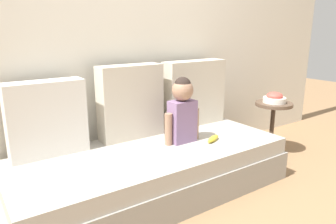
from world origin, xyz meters
name	(u,v)px	position (x,y,z in m)	size (l,w,h in m)	color
ground_plane	(153,192)	(0.00, 0.00, 0.00)	(12.00, 12.00, 0.00)	#93704C
back_wall	(115,32)	(0.00, 0.54, 1.14)	(5.21, 0.10, 2.28)	silver
couch	(153,171)	(0.00, 0.00, 0.17)	(2.01, 0.82, 0.34)	#9C978F
throw_pillow_left	(47,119)	(-0.62, 0.31, 0.59)	(0.50, 0.16, 0.50)	silver
throw_pillow_center	(131,102)	(0.00, 0.31, 0.63)	(0.50, 0.16, 0.56)	beige
throw_pillow_right	(194,93)	(0.62, 0.31, 0.62)	(0.58, 0.16, 0.56)	beige
toddler	(182,109)	(0.27, 0.01, 0.59)	(0.31, 0.16, 0.49)	gray
banana	(213,139)	(0.46, -0.13, 0.36)	(0.17, 0.04, 0.04)	yellow
side_table	(273,115)	(1.34, 0.01, 0.38)	(0.34, 0.34, 0.50)	brown
fruit_bowl	(274,98)	(1.34, 0.01, 0.54)	(0.21, 0.21, 0.10)	silver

